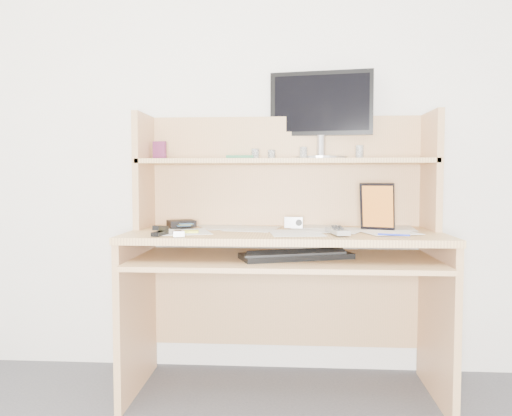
# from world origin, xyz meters

# --- Properties ---
(back_wall) EXTENTS (3.60, 0.04, 2.50)m
(back_wall) POSITION_xyz_m (0.00, 1.80, 1.25)
(back_wall) COLOR white
(back_wall) RESTS_ON floor
(desk) EXTENTS (1.40, 0.70, 1.30)m
(desk) POSITION_xyz_m (0.00, 1.56, 0.69)
(desk) COLOR #DAB470
(desk) RESTS_ON floor
(paper_clutter) EXTENTS (1.32, 0.54, 0.01)m
(paper_clutter) POSITION_xyz_m (0.00, 1.48, 0.75)
(paper_clutter) COLOR silver
(paper_clutter) RESTS_ON desk
(keyboard) EXTENTS (0.50, 0.31, 0.03)m
(keyboard) POSITION_xyz_m (0.05, 1.33, 0.67)
(keyboard) COLOR black
(keyboard) RESTS_ON desk
(tv_remote) EXTENTS (0.09, 0.21, 0.02)m
(tv_remote) POSITION_xyz_m (0.23, 1.36, 0.77)
(tv_remote) COLOR gray
(tv_remote) RESTS_ON paper_clutter
(flip_phone) EXTENTS (0.07, 0.10, 0.02)m
(flip_phone) POSITION_xyz_m (-0.44, 1.26, 0.77)
(flip_phone) COLOR #B7B8BA
(flip_phone) RESTS_ON paper_clutter
(stapler) EXTENTS (0.05, 0.12, 0.04)m
(stapler) POSITION_xyz_m (-0.52, 1.27, 0.77)
(stapler) COLOR black
(stapler) RESTS_ON paper_clutter
(wallet) EXTENTS (0.16, 0.15, 0.03)m
(wallet) POSITION_xyz_m (-0.50, 1.60, 0.77)
(wallet) COLOR black
(wallet) RESTS_ON paper_clutter
(sticky_note_pad) EXTENTS (0.08, 0.08, 0.01)m
(sticky_note_pad) POSITION_xyz_m (-0.41, 1.40, 0.75)
(sticky_note_pad) COLOR #FCF242
(sticky_note_pad) RESTS_ON desk
(digital_camera) EXTENTS (0.09, 0.04, 0.05)m
(digital_camera) POSITION_xyz_m (0.04, 1.58, 0.78)
(digital_camera) COLOR #B4B3B6
(digital_camera) RESTS_ON paper_clutter
(game_case) EXTENTS (0.15, 0.07, 0.21)m
(game_case) POSITION_xyz_m (0.42, 1.50, 0.86)
(game_case) COLOR black
(game_case) RESTS_ON paper_clutter
(blue_pen) EXTENTS (0.12, 0.05, 0.01)m
(blue_pen) POSITION_xyz_m (0.45, 1.28, 0.76)
(blue_pen) COLOR #1B2FCC
(blue_pen) RESTS_ON paper_clutter
(card_box) EXTENTS (0.07, 0.04, 0.09)m
(card_box) POSITION_xyz_m (-0.62, 1.67, 1.13)
(card_box) COLOR maroon
(card_box) RESTS_ON desk
(shelf_book) EXTENTS (0.14, 0.19, 0.02)m
(shelf_book) POSITION_xyz_m (-0.22, 1.69, 1.09)
(shelf_book) COLOR #2E7348
(shelf_book) RESTS_ON desk
(chip_stack_a) EXTENTS (0.04, 0.04, 0.05)m
(chip_stack_a) POSITION_xyz_m (-0.14, 1.64, 1.11)
(chip_stack_a) COLOR black
(chip_stack_a) RESTS_ON desk
(chip_stack_b) EXTENTS (0.04, 0.04, 0.06)m
(chip_stack_b) POSITION_xyz_m (0.09, 1.62, 1.11)
(chip_stack_b) COLOR white
(chip_stack_b) RESTS_ON desk
(chip_stack_c) EXTENTS (0.04, 0.04, 0.05)m
(chip_stack_c) POSITION_xyz_m (-0.06, 1.66, 1.10)
(chip_stack_c) COLOR black
(chip_stack_c) RESTS_ON desk
(chip_stack_d) EXTENTS (0.04, 0.04, 0.07)m
(chip_stack_d) POSITION_xyz_m (0.36, 1.66, 1.11)
(chip_stack_d) COLOR silver
(chip_stack_d) RESTS_ON desk
(monitor) EXTENTS (0.51, 0.25, 0.44)m
(monitor) POSITION_xyz_m (0.18, 1.75, 1.32)
(monitor) COLOR #B1B1B6
(monitor) RESTS_ON desk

